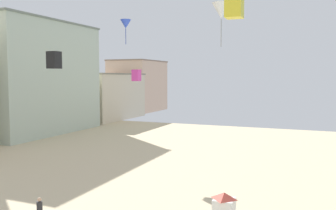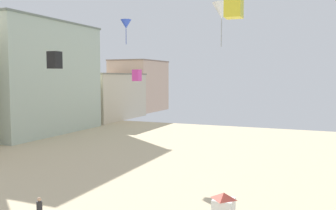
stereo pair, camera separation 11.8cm
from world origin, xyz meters
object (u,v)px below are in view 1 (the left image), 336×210
(lifeguard_stand, at_px, (224,205))
(kite_black_box, at_px, (54,60))
(kite_yellow_box, at_px, (234,5))
(kite_flyer, at_px, (40,209))
(kite_white_delta, at_px, (221,11))
(kite_blue_delta, at_px, (126,24))
(kite_magenta_box, at_px, (136,75))

(lifeguard_stand, height_order, kite_black_box, kite_black_box)
(kite_yellow_box, bearing_deg, kite_flyer, -162.17)
(kite_white_delta, distance_m, kite_blue_delta, 8.04)
(kite_flyer, xyz_separation_m, kite_black_box, (-6.82, 9.70, 9.41))
(kite_blue_delta, height_order, kite_black_box, kite_blue_delta)
(kite_flyer, bearing_deg, lifeguard_stand, 158.20)
(kite_black_box, height_order, kite_magenta_box, kite_black_box)
(kite_blue_delta, distance_m, kite_magenta_box, 6.65)
(kite_white_delta, distance_m, kite_yellow_box, 9.13)
(kite_white_delta, distance_m, kite_black_box, 15.35)
(kite_blue_delta, xyz_separation_m, kite_magenta_box, (-1.55, 4.84, -4.28))
(kite_blue_delta, bearing_deg, kite_white_delta, 10.00)
(kite_blue_delta, height_order, kite_magenta_box, kite_blue_delta)
(kite_white_delta, xyz_separation_m, kite_blue_delta, (-7.88, -1.39, -0.79))
(kite_flyer, height_order, kite_magenta_box, kite_magenta_box)
(kite_flyer, height_order, kite_blue_delta, kite_blue_delta)
(kite_blue_delta, bearing_deg, lifeguard_stand, -37.72)
(kite_yellow_box, relative_size, kite_magenta_box, 1.26)
(kite_white_delta, bearing_deg, kite_blue_delta, -170.00)
(kite_yellow_box, bearing_deg, kite_blue_delta, 146.38)
(kite_black_box, bearing_deg, kite_blue_delta, 7.82)
(kite_yellow_box, xyz_separation_m, kite_magenta_box, (-12.34, 12.01, -3.78))
(kite_flyer, relative_size, kite_blue_delta, 0.79)
(kite_yellow_box, height_order, kite_black_box, kite_yellow_box)
(kite_yellow_box, xyz_separation_m, kite_black_box, (-17.62, 6.23, -2.42))
(kite_magenta_box, bearing_deg, kite_flyer, -84.32)
(kite_white_delta, relative_size, kite_magenta_box, 3.05)
(kite_yellow_box, distance_m, kite_magenta_box, 17.63)
(kite_white_delta, bearing_deg, kite_yellow_box, -71.26)
(kite_flyer, distance_m, kite_yellow_box, 16.39)
(kite_flyer, relative_size, lifeguard_stand, 0.64)
(kite_magenta_box, bearing_deg, kite_black_box, -132.40)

